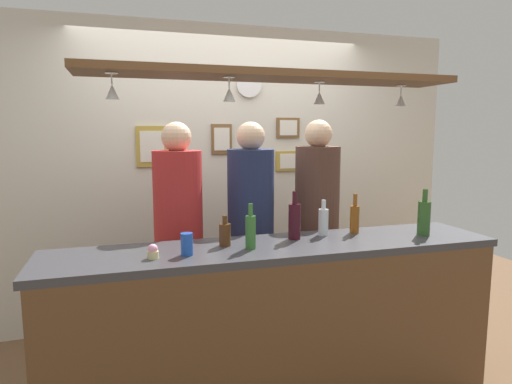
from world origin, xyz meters
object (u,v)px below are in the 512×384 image
(person_right_brown_shirt, at_px, (317,212))
(bottle_soda_clear, at_px, (323,221))
(person_middle_navy_shirt, at_px, (251,217))
(bottle_wine_dark_red, at_px, (295,220))
(wall_clock, at_px, (249,85))
(bottle_beer_brown_stubby, at_px, (225,234))
(drink_can, at_px, (187,244))
(picture_frame_upper_small, at_px, (288,128))
(bottle_beer_amber_tall, at_px, (355,218))
(bottle_champagne_green, at_px, (424,217))
(picture_frame_crest, at_px, (222,139))
(bottle_beer_green_import, at_px, (251,231))
(picture_frame_lower_pair, at_px, (291,161))
(person_left_red_shirt, at_px, (178,222))
(cupcake, at_px, (153,252))
(picture_frame_caricature, at_px, (152,146))

(person_right_brown_shirt, height_order, bottle_soda_clear, person_right_brown_shirt)
(person_middle_navy_shirt, distance_m, bottle_wine_dark_red, 0.58)
(bottle_wine_dark_red, relative_size, wall_clock, 1.36)
(bottle_beer_brown_stubby, height_order, drink_can, bottle_beer_brown_stubby)
(person_right_brown_shirt, height_order, bottle_beer_brown_stubby, person_right_brown_shirt)
(bottle_soda_clear, height_order, picture_frame_upper_small, picture_frame_upper_small)
(person_right_brown_shirt, height_order, bottle_beer_amber_tall, person_right_brown_shirt)
(bottle_wine_dark_red, xyz_separation_m, picture_frame_upper_small, (0.45, 1.31, 0.58))
(drink_can, xyz_separation_m, wall_clock, (0.77, 1.47, 1.01))
(wall_clock, bearing_deg, bottle_wine_dark_red, -93.49)
(bottle_champagne_green, bearing_deg, picture_frame_crest, 124.59)
(bottle_beer_green_import, xyz_separation_m, wall_clock, (0.40, 1.44, 0.97))
(person_right_brown_shirt, distance_m, picture_frame_lower_pair, 0.82)
(bottle_soda_clear, relative_size, picture_frame_lower_pair, 0.77)
(bottle_wine_dark_red, height_order, picture_frame_upper_small, picture_frame_upper_small)
(bottle_beer_green_import, relative_size, bottle_beer_brown_stubby, 1.44)
(picture_frame_upper_small, relative_size, wall_clock, 1.00)
(picture_frame_lower_pair, bearing_deg, bottle_wine_dark_red, -110.39)
(person_left_red_shirt, distance_m, drink_can, 0.74)
(person_left_red_shirt, xyz_separation_m, cupcake, (-0.22, -0.75, -0.00))
(person_left_red_shirt, height_order, bottle_wine_dark_red, person_left_red_shirt)
(bottle_soda_clear, distance_m, picture_frame_lower_pair, 1.33)
(person_middle_navy_shirt, relative_size, bottle_wine_dark_red, 5.86)
(bottle_wine_dark_red, distance_m, bottle_beer_amber_tall, 0.44)
(bottle_beer_amber_tall, bearing_deg, bottle_wine_dark_red, -175.13)
(bottle_beer_brown_stubby, height_order, picture_frame_lower_pair, picture_frame_lower_pair)
(bottle_wine_dark_red, xyz_separation_m, bottle_soda_clear, (0.22, 0.04, -0.03))
(bottle_wine_dark_red, height_order, picture_frame_caricature, picture_frame_caricature)
(person_middle_navy_shirt, xyz_separation_m, bottle_soda_clear, (0.33, -0.52, 0.05))
(bottle_champagne_green, bearing_deg, picture_frame_upper_small, 104.73)
(bottle_wine_dark_red, distance_m, bottle_beer_brown_stubby, 0.45)
(bottle_soda_clear, bearing_deg, person_right_brown_shirt, 69.53)
(bottle_champagne_green, relative_size, picture_frame_lower_pair, 1.00)
(cupcake, height_order, picture_frame_caricature, picture_frame_caricature)
(person_right_brown_shirt, bearing_deg, picture_frame_crest, 127.95)
(bottle_wine_dark_red, relative_size, bottle_beer_amber_tall, 1.15)
(bottle_beer_amber_tall, bearing_deg, bottle_beer_brown_stubby, -175.37)
(picture_frame_caricature, bearing_deg, person_left_red_shirt, -81.00)
(person_left_red_shirt, bearing_deg, picture_frame_lower_pair, 33.27)
(drink_can, bearing_deg, wall_clock, 62.40)
(picture_frame_upper_small, height_order, wall_clock, wall_clock)
(person_left_red_shirt, relative_size, picture_frame_crest, 6.74)
(bottle_beer_amber_tall, bearing_deg, bottle_soda_clear, 179.24)
(bottle_beer_brown_stubby, xyz_separation_m, picture_frame_crest, (0.28, 1.34, 0.53))
(bottle_wine_dark_red, bearing_deg, picture_frame_upper_small, 70.96)
(person_middle_navy_shirt, xyz_separation_m, picture_frame_caricature, (-0.65, 0.74, 0.50))
(bottle_beer_amber_tall, relative_size, picture_frame_caricature, 0.76)
(bottle_soda_clear, distance_m, picture_frame_upper_small, 1.42)
(person_left_red_shirt, relative_size, picture_frame_lower_pair, 5.84)
(person_middle_navy_shirt, bearing_deg, bottle_beer_green_import, -106.18)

